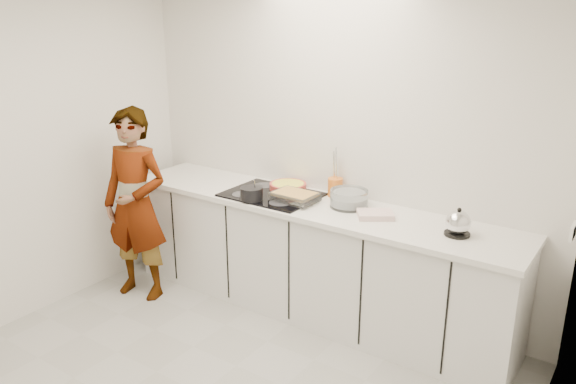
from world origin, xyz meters
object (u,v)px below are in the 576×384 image
Objects in this scene: tart_dish at (288,186)px; cook at (136,205)px; baking_dish at (295,196)px; kettle at (458,224)px; saucepan at (251,194)px; mixing_bowl at (349,199)px; utensil_crock at (335,187)px; hob at (272,195)px.

cook is (-1.01, -0.72, -0.16)m from tart_dish.
baking_dish is 1.70× the size of kettle.
saucepan reaches higher than mixing_bowl.
mixing_bowl is (0.39, 0.14, 0.01)m from baking_dish.
kettle is at bearing -6.18° from tart_dish.
mixing_bowl is 0.85m from kettle.
tart_dish is 1.45m from kettle.
saucepan is 0.11× the size of cook.
kettle is (1.44, -0.16, 0.04)m from tart_dish.
baking_dish is at bearing -177.55° from kettle.
mixing_bowl reaches higher than tart_dish.
mixing_bowl is (0.68, 0.31, -0.00)m from saucepan.
tart_dish is 1.24× the size of mixing_bowl.
baking_dish reaches higher than tart_dish.
cook is (-0.93, -0.35, -0.18)m from saucepan.
utensil_crock is (-1.06, 0.25, -0.01)m from kettle.
mixing_bowl is 1.47× the size of kettle.
cook reaches higher than utensil_crock.
mixing_bowl is at bearing 24.51° from saucepan.
utensil_crock is at bearing 166.75° from kettle.
hob is 0.45× the size of cook.
kettle reaches higher than baking_dish.
saucepan is 0.74m from mixing_bowl.
saucepan is at bearing -171.71° from kettle.
tart_dish is 1.07× the size of baking_dish.
cook is at bearing -157.82° from mixing_bowl.
baking_dish is 0.21× the size of cook.
hob is 0.50m from utensil_crock.
tart_dish is 0.23× the size of cook.
hob is at bearing -147.55° from utensil_crock.
tart_dish is 2.03× the size of saucepan.
tart_dish is 0.39m from saucepan.
kettle is (0.85, -0.09, 0.02)m from mixing_bowl.
mixing_bowl is 0.27m from utensil_crock.
mixing_bowl is at bearing -6.68° from tart_dish.
cook is (-1.60, -0.65, -0.17)m from mixing_bowl.
cook reaches higher than hob.
cook reaches higher than baking_dish.
utensil_crock is at bearing 142.35° from mixing_bowl.
kettle is at bearing 0.73° from hob.
cook reaches higher than saucepan.
kettle is (1.24, 0.05, 0.03)m from baking_dish.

